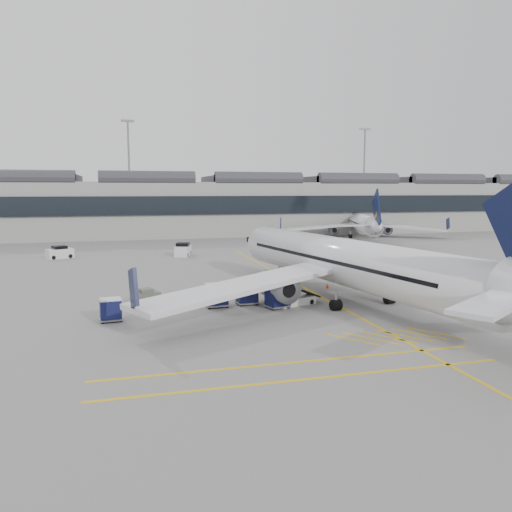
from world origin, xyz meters
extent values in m
plane|color=gray|center=(0.00, 0.00, 0.00)|extent=(220.00, 220.00, 0.00)
cube|color=#9E9E99|center=(0.00, 72.00, 5.50)|extent=(200.00, 20.00, 11.00)
cube|color=black|center=(0.00, 61.80, 6.50)|extent=(200.00, 0.50, 3.60)
cube|color=#38383D|center=(0.00, 72.00, 11.70)|extent=(200.00, 18.00, 1.40)
cylinder|color=slate|center=(-5.00, 86.00, 12.50)|extent=(0.44, 0.44, 25.00)
cube|color=slate|center=(-5.00, 86.00, 25.20)|extent=(3.00, 0.60, 0.50)
cylinder|color=slate|center=(55.00, 86.00, 12.50)|extent=(0.44, 0.44, 25.00)
cube|color=slate|center=(55.00, 86.00, 25.20)|extent=(3.00, 0.60, 0.50)
cube|color=gold|center=(10.00, 10.00, 0.01)|extent=(0.25, 60.00, 0.01)
cylinder|color=silver|center=(11.37, 3.66, 3.36)|extent=(9.40, 32.25, 4.01)
cone|color=silver|center=(8.29, 21.55, 3.36)|extent=(4.68, 4.89, 4.01)
cube|color=silver|center=(1.65, 0.36, 2.40)|extent=(17.85, 11.86, 0.37)
cube|color=silver|center=(21.64, 3.80, 2.40)|extent=(18.51, 6.40, 0.37)
cylinder|color=slate|center=(5.18, 3.13, 1.65)|extent=(2.86, 4.17, 2.24)
cylinder|color=slate|center=(17.38, 5.24, 1.65)|extent=(2.86, 4.17, 2.24)
cylinder|color=black|center=(9.29, 15.76, 0.34)|extent=(0.41, 0.72, 0.68)
cylinder|color=black|center=(9.20, 0.57, 0.43)|extent=(0.88, 0.97, 0.85)
cylinder|color=black|center=(14.46, 1.48, 0.43)|extent=(0.88, 0.97, 0.85)
cylinder|color=silver|center=(39.71, 57.01, 2.90)|extent=(11.38, 27.46, 3.47)
cone|color=silver|center=(44.28, 71.99, 2.90)|extent=(4.39, 4.54, 3.47)
cone|color=silver|center=(35.03, 41.67, 3.27)|extent=(4.60, 5.24, 3.47)
cube|color=silver|center=(30.93, 58.24, 2.07)|extent=(15.73, 3.60, 0.32)
cube|color=silver|center=(47.68, 53.13, 2.07)|extent=(14.74, 11.70, 0.32)
cylinder|color=slate|center=(34.73, 59.01, 1.43)|extent=(2.82, 3.74, 1.94)
cylinder|color=slate|center=(44.95, 55.89, 1.43)|extent=(2.82, 3.74, 1.94)
cube|color=#0B1133|center=(35.19, 42.20, 5.85)|extent=(2.31, 6.79, 7.72)
cylinder|color=black|center=(42.80, 67.15, 0.29)|extent=(0.42, 0.64, 0.59)
cylinder|color=black|center=(36.83, 55.48, 0.37)|extent=(0.83, 0.89, 0.74)
cylinder|color=black|center=(41.24, 54.13, 0.37)|extent=(0.83, 0.89, 0.74)
cube|color=silver|center=(6.71, 3.26, 0.32)|extent=(3.71, 2.47, 0.64)
cube|color=black|center=(7.56, 3.57, 1.04)|extent=(3.24, 2.00, 1.34)
cube|color=silver|center=(5.77, 2.92, 0.95)|extent=(1.17, 1.39, 0.82)
cylinder|color=black|center=(5.74, 2.23, 0.20)|extent=(0.43, 0.29, 0.40)
cylinder|color=black|center=(5.30, 3.42, 0.20)|extent=(0.43, 0.29, 0.40)
cylinder|color=black|center=(8.12, 3.10, 0.20)|extent=(0.43, 0.29, 0.40)
cylinder|color=black|center=(7.69, 4.30, 0.20)|extent=(0.43, 0.29, 0.40)
cube|color=gray|center=(0.27, 4.16, 0.19)|extent=(1.89, 1.59, 0.13)
cube|color=#121649|center=(0.27, 4.16, 1.04)|extent=(1.73, 1.53, 1.54)
cube|color=silver|center=(0.27, 4.16, 1.85)|extent=(1.78, 1.58, 0.11)
cylinder|color=black|center=(-0.44, 3.54, 0.12)|extent=(0.24, 0.12, 0.23)
cylinder|color=black|center=(-0.50, 4.71, 0.12)|extent=(0.24, 0.12, 0.23)
cylinder|color=black|center=(1.05, 3.62, 0.12)|extent=(0.24, 0.12, 0.23)
cylinder|color=black|center=(0.99, 4.79, 0.12)|extent=(0.24, 0.12, 0.23)
cube|color=gray|center=(4.96, 2.52, 0.19)|extent=(2.12, 1.92, 0.12)
cube|color=#121649|center=(4.96, 2.52, 1.02)|extent=(1.96, 1.83, 1.51)
cube|color=silver|center=(4.96, 2.52, 1.81)|extent=(2.03, 1.89, 0.10)
cylinder|color=black|center=(4.44, 1.76, 0.11)|extent=(0.25, 0.17, 0.23)
cylinder|color=black|center=(4.09, 2.85, 0.11)|extent=(0.25, 0.17, 0.23)
cylinder|color=black|center=(5.83, 2.20, 0.11)|extent=(0.25, 0.17, 0.23)
cylinder|color=black|center=(5.48, 3.29, 0.11)|extent=(0.25, 0.17, 0.23)
cube|color=gray|center=(2.88, 4.40, 0.18)|extent=(1.83, 1.55, 0.12)
cube|color=#121649|center=(2.88, 4.40, 1.00)|extent=(1.68, 1.49, 1.48)
cube|color=silver|center=(2.88, 4.40, 1.77)|extent=(1.73, 1.54, 0.10)
cylinder|color=black|center=(2.21, 3.78, 0.11)|extent=(0.23, 0.12, 0.22)
cylinder|color=black|center=(2.13, 4.90, 0.11)|extent=(0.23, 0.12, 0.22)
cylinder|color=black|center=(3.63, 3.89, 0.11)|extent=(0.23, 0.12, 0.22)
cylinder|color=black|center=(3.55, 5.01, 0.11)|extent=(0.23, 0.12, 0.22)
cube|color=gray|center=(-7.96, 1.73, 0.17)|extent=(1.73, 1.48, 0.11)
cube|color=#121649|center=(-7.96, 1.73, 0.92)|extent=(1.58, 1.42, 1.36)
cube|color=silver|center=(-7.96, 1.73, 1.63)|extent=(1.63, 1.47, 0.09)
cylinder|color=black|center=(-8.56, 1.15, 0.10)|extent=(0.21, 0.12, 0.21)
cylinder|color=black|center=(-8.67, 2.17, 0.10)|extent=(0.21, 0.12, 0.21)
cylinder|color=black|center=(-7.25, 1.30, 0.10)|extent=(0.21, 0.12, 0.21)
cylinder|color=black|center=(-7.37, 2.32, 0.10)|extent=(0.21, 0.12, 0.21)
imported|color=#DD470B|center=(5.65, 5.10, 0.81)|extent=(0.67, 0.53, 1.62)
imported|color=#F95C0D|center=(5.96, 6.91, 0.83)|extent=(1.01, 1.01, 1.65)
cube|color=#565B4D|center=(-5.24, 7.06, 0.49)|extent=(2.53, 1.99, 0.89)
cube|color=#565B4D|center=(-5.24, 7.06, 1.02)|extent=(1.36, 1.36, 0.44)
cylinder|color=black|center=(-5.80, 6.25, 0.25)|extent=(0.54, 0.37, 0.50)
cylinder|color=black|center=(-6.19, 7.34, 0.25)|extent=(0.54, 0.37, 0.50)
cylinder|color=black|center=(-4.30, 6.79, 0.25)|extent=(0.54, 0.37, 0.50)
cylinder|color=black|center=(-4.68, 7.87, 0.25)|extent=(0.54, 0.37, 0.50)
cone|color=#F24C0A|center=(8.70, 19.11, 0.28)|extent=(0.40, 0.40, 0.56)
cone|color=#F24C0A|center=(12.09, 9.05, 0.25)|extent=(0.36, 0.36, 0.50)
cube|color=silver|center=(-15.51, 38.53, 0.67)|extent=(3.86, 3.09, 1.34)
cube|color=black|center=(-15.51, 38.53, 1.48)|extent=(2.27, 2.23, 0.57)
cylinder|color=black|center=(-16.20, 37.33, 0.29)|extent=(0.61, 0.45, 0.57)
cylinder|color=black|center=(-16.89, 38.70, 0.29)|extent=(0.61, 0.45, 0.57)
cylinder|color=black|center=(-14.14, 38.37, 0.29)|extent=(0.61, 0.45, 0.57)
cylinder|color=black|center=(-14.83, 39.74, 0.29)|extent=(0.61, 0.45, 0.57)
cube|color=silver|center=(1.40, 36.72, 0.72)|extent=(2.87, 4.10, 1.45)
cube|color=black|center=(1.40, 36.72, 1.60)|extent=(2.22, 2.29, 0.62)
cylinder|color=black|center=(1.83, 35.29, 0.31)|extent=(0.40, 0.66, 0.62)
cylinder|color=black|center=(0.25, 35.78, 0.31)|extent=(0.40, 0.66, 0.62)
cylinder|color=black|center=(2.56, 37.66, 0.31)|extent=(0.40, 0.66, 0.62)
cylinder|color=black|center=(0.97, 38.15, 0.31)|extent=(0.40, 0.66, 0.62)
cube|color=silver|center=(17.76, 38.10, 0.77)|extent=(4.40, 3.92, 1.55)
cube|color=black|center=(17.76, 38.10, 1.72)|extent=(2.71, 2.69, 0.66)
cylinder|color=black|center=(16.16, 38.14, 0.33)|extent=(0.68, 0.58, 0.66)
cylinder|color=black|center=(17.18, 39.59, 0.33)|extent=(0.68, 0.58, 0.66)
cylinder|color=black|center=(18.33, 36.61, 0.33)|extent=(0.68, 0.58, 0.66)
cylinder|color=black|center=(19.35, 38.06, 0.33)|extent=(0.68, 0.58, 0.66)
camera|label=1|loc=(-6.91, -35.07, 9.46)|focal=35.00mm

